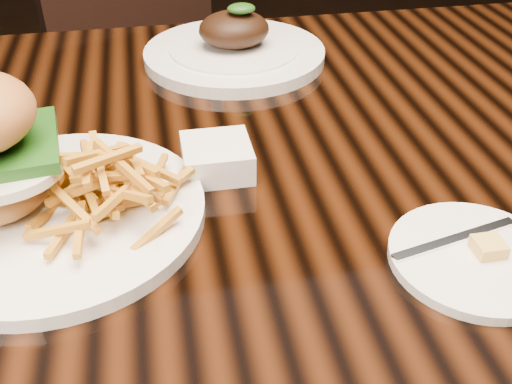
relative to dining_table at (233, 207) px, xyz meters
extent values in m
cube|color=black|center=(0.00, 0.00, 0.06)|extent=(1.60, 0.90, 0.04)
cylinder|color=white|center=(-0.19, -0.09, 0.08)|extent=(0.30, 0.30, 0.01)
ellipsoid|color=#FD990D|center=(-0.21, -0.11, 0.15)|extent=(0.02, 0.02, 0.01)
cylinder|color=white|center=(0.19, -0.22, 0.08)|extent=(0.16, 0.16, 0.01)
cube|color=#EBBB4C|center=(0.20, -0.22, 0.09)|extent=(0.03, 0.03, 0.01)
cube|color=silver|center=(0.18, -0.20, 0.09)|extent=(0.13, 0.04, 0.00)
cube|color=white|center=(-0.02, -0.03, 0.09)|extent=(0.09, 0.09, 0.03)
cylinder|color=white|center=(0.05, 0.27, 0.09)|extent=(0.28, 0.28, 0.02)
cylinder|color=white|center=(0.05, 0.27, 0.09)|extent=(0.20, 0.20, 0.02)
ellipsoid|color=black|center=(0.05, 0.27, 0.13)|extent=(0.11, 0.09, 0.05)
ellipsoid|color=#285E17|center=(0.06, 0.26, 0.16)|extent=(0.04, 0.03, 0.01)
cube|color=black|center=(-0.03, 0.80, -0.22)|extent=(0.61, 0.61, 0.06)
cylinder|color=black|center=(-0.13, 0.55, -0.45)|extent=(0.04, 0.04, 0.45)
cylinder|color=black|center=(0.22, 0.70, -0.45)|extent=(0.04, 0.04, 0.45)
cylinder|color=black|center=(-0.28, 0.90, -0.45)|extent=(0.04, 0.04, 0.45)
cylinder|color=black|center=(0.06, 1.05, -0.45)|extent=(0.04, 0.04, 0.45)
camera|label=1|loc=(-0.08, -0.59, 0.45)|focal=42.00mm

